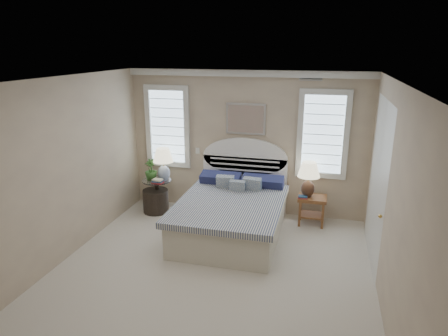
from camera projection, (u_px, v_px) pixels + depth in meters
floor at (209, 277)px, 5.58m from camera, size 4.50×5.00×0.01m
ceiling at (206, 81)px, 4.80m from camera, size 4.50×5.00×0.01m
wall_back at (246, 143)px, 7.51m from camera, size 4.50×0.02×2.70m
wall_left at (58, 173)px, 5.73m from camera, size 0.02×5.00×2.70m
wall_right at (392, 203)px, 4.65m from camera, size 0.02×5.00×2.70m
crown_molding at (246, 73)px, 7.09m from camera, size 4.50×0.08×0.12m
hvac_vent at (311, 79)px, 5.26m from camera, size 0.30×0.20×0.02m
switch_plate at (198, 151)px, 7.78m from camera, size 0.08×0.01×0.12m
window_left at (168, 127)px, 7.78m from camera, size 0.90×0.06×1.60m
window_right at (323, 134)px, 7.08m from camera, size 0.90×0.06×1.60m
painting at (246, 119)px, 7.33m from camera, size 0.74×0.04×0.58m
closet_door at (378, 182)px, 5.81m from camera, size 0.02×1.80×2.40m
bed at (233, 212)px, 6.82m from camera, size 1.72×2.28×1.47m
side_table_left at (157, 192)px, 7.76m from camera, size 0.56×0.56×0.63m
nightstand_right at (312, 204)px, 7.15m from camera, size 0.50×0.40×0.53m
floor_pot at (156, 201)px, 7.75m from camera, size 0.58×0.58×0.45m
lamp_left at (163, 161)px, 7.59m from camera, size 0.40×0.40×0.63m
lamp_right at (309, 175)px, 7.02m from camera, size 0.48×0.48×0.64m
potted_plant at (151, 170)px, 7.64m from camera, size 0.26×0.26×0.41m
books_left at (158, 181)px, 7.50m from camera, size 0.21×0.16×0.08m
books_right at (303, 197)px, 7.04m from camera, size 0.17×0.13×0.04m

